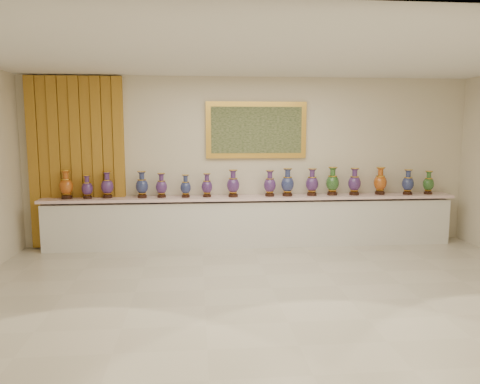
{
  "coord_description": "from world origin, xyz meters",
  "views": [
    {
      "loc": [
        -0.97,
        -5.89,
        2.09
      ],
      "look_at": [
        -0.26,
        1.7,
        1.05
      ],
      "focal_mm": 35.0,
      "sensor_mm": 36.0,
      "label": 1
    }
  ],
  "objects_px": {
    "counter": "(252,222)",
    "vase_0": "(66,186)",
    "vase_1": "(87,188)",
    "vase_2": "(107,186)"
  },
  "relations": [
    {
      "from": "vase_2",
      "to": "counter",
      "type": "bearing_deg",
      "value": -0.45
    },
    {
      "from": "vase_1",
      "to": "vase_2",
      "type": "xyz_separation_m",
      "value": [
        0.33,
        0.05,
        0.02
      ]
    },
    {
      "from": "counter",
      "to": "vase_0",
      "type": "relative_size",
      "value": 14.73
    },
    {
      "from": "counter",
      "to": "vase_2",
      "type": "bearing_deg",
      "value": 179.55
    },
    {
      "from": "vase_1",
      "to": "counter",
      "type": "bearing_deg",
      "value": 0.58
    },
    {
      "from": "counter",
      "to": "vase_1",
      "type": "bearing_deg",
      "value": -179.42
    },
    {
      "from": "counter",
      "to": "vase_2",
      "type": "distance_m",
      "value": 2.59
    },
    {
      "from": "counter",
      "to": "vase_1",
      "type": "distance_m",
      "value": 2.91
    },
    {
      "from": "counter",
      "to": "vase_1",
      "type": "xyz_separation_m",
      "value": [
        -2.83,
        -0.03,
        0.64
      ]
    },
    {
      "from": "counter",
      "to": "vase_2",
      "type": "relative_size",
      "value": 15.85
    }
  ]
}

